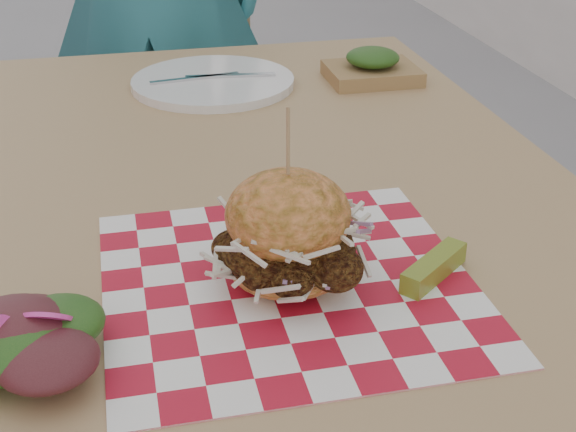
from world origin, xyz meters
name	(u,v)px	position (x,y,z in m)	size (l,w,h in m)	color
patio_table	(255,231)	(0.18, 0.21, 0.67)	(0.80, 1.20, 0.75)	tan
patio_chair	(172,74)	(0.17, 1.29, 0.55)	(0.48, 0.49, 0.95)	tan
paper_liner	(288,282)	(0.17, -0.04, 0.75)	(0.36, 0.36, 0.00)	red
sandwich	(288,237)	(0.17, -0.04, 0.80)	(0.16, 0.16, 0.18)	orange
pickle_spear	(434,268)	(0.31, -0.07, 0.76)	(0.10, 0.02, 0.02)	olive
side_salad	(32,355)	(-0.07, -0.13, 0.76)	(0.14, 0.14, 0.05)	#3F1419
place_setting	(213,82)	(0.18, 0.58, 0.76)	(0.27, 0.27, 0.02)	white
kraft_tray	(372,67)	(0.45, 0.55, 0.77)	(0.15, 0.12, 0.06)	olive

